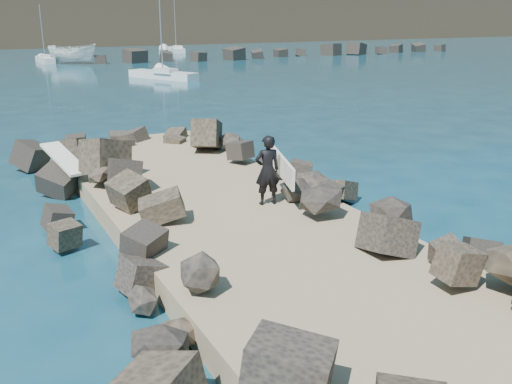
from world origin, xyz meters
TOP-DOWN VIEW (x-y plane):
  - ground at (0.00, 0.00)m, footprint 800.00×800.00m
  - jetty at (0.00, -2.00)m, footprint 6.00×26.00m
  - riprap_left at (-2.90, -1.50)m, footprint 2.60×22.00m
  - riprap_right at (2.90, -1.50)m, footprint 2.60×22.00m
  - breakwater_secondary at (35.00, 55.00)m, footprint 52.00×4.00m
  - surfboard_resting at (-3.27, 5.97)m, footprint 1.13×2.63m
  - boat_imported at (6.40, 57.01)m, footprint 6.05×5.34m
  - surfer_with_board at (1.16, 0.44)m, footprint 1.18×2.30m
  - sailboat_c at (10.54, 37.08)m, footprint 4.70×7.04m
  - sailboat_d at (24.23, 71.37)m, footprint 2.76×7.15m
  - sailboat_b at (3.79, 60.23)m, footprint 1.56×5.50m

SIDE VIEW (x-z plane):
  - ground at x=0.00m, z-range 0.00..0.00m
  - jetty at x=0.00m, z-range 0.00..0.60m
  - sailboat_c at x=10.54m, z-range -3.95..4.64m
  - sailboat_d at x=24.23m, z-range -3.87..4.56m
  - sailboat_b at x=3.79m, z-range -3.02..3.71m
  - riprap_left at x=-2.90m, z-range 0.00..1.00m
  - riprap_right at x=2.90m, z-range 0.00..1.00m
  - breakwater_secondary at x=35.00m, z-range 0.00..1.20m
  - surfboard_resting at x=-3.27m, z-range 1.00..1.09m
  - boat_imported at x=6.40m, z-range 0.00..2.28m
  - surfer_with_board at x=1.16m, z-range 0.61..2.52m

